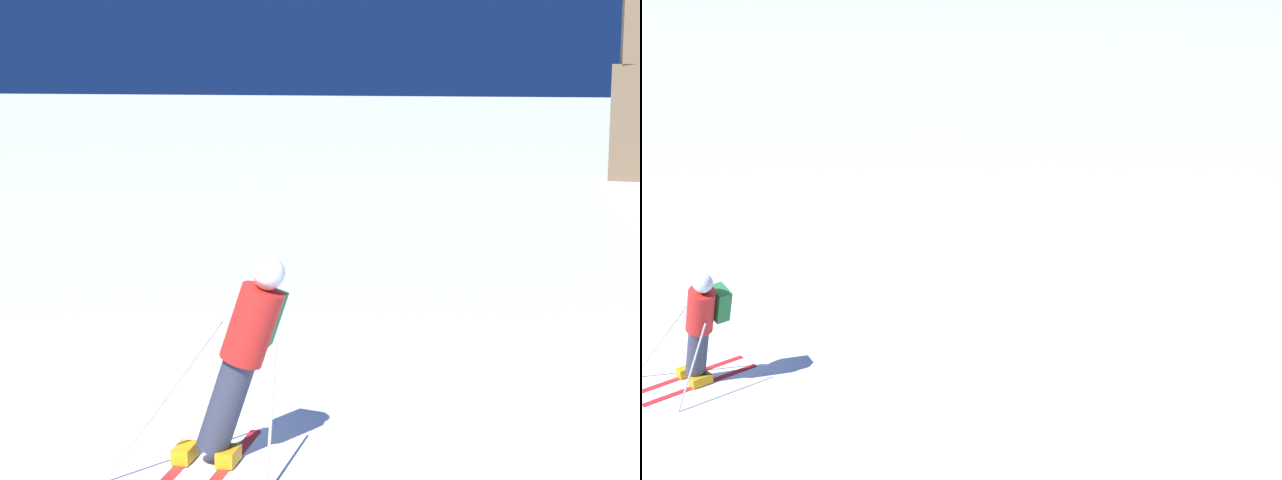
# 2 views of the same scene
# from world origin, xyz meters

# --- Properties ---
(ground_plane) EXTENTS (300.00, 300.00, 0.00)m
(ground_plane) POSITION_xyz_m (0.00, 0.00, 0.00)
(ground_plane) COLOR white
(skier) EXTENTS (1.28, 1.67, 1.71)m
(skier) POSITION_xyz_m (0.67, 0.07, 0.93)
(skier) COLOR red
(skier) RESTS_ON ground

